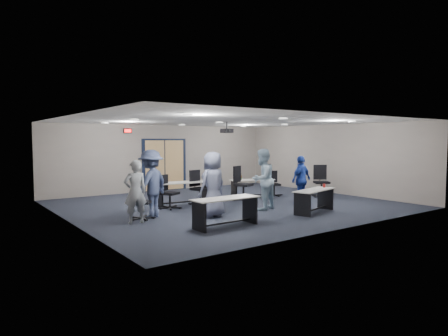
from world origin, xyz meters
TOP-DOWN VIEW (x-y plane):
  - floor at (0.00, 0.00)m, footprint 10.00×10.00m
  - back_wall at (0.00, 4.50)m, footprint 10.00×0.04m
  - front_wall at (0.00, -4.50)m, footprint 10.00×0.04m
  - left_wall at (-5.00, 0.00)m, footprint 0.04×9.00m
  - right_wall at (5.00, 0.00)m, footprint 0.04×9.00m
  - ceiling at (0.00, 0.00)m, footprint 10.00×9.00m
  - double_door at (0.00, 4.46)m, footprint 2.00×0.07m
  - exit_sign at (-1.60, 4.44)m, footprint 0.32×0.07m
  - ceiling_projector at (0.30, 0.50)m, footprint 0.35×0.32m
  - ceiling_can_lights at (0.00, 0.25)m, footprint 6.24×5.74m
  - table_front_left at (-2.08, -2.70)m, footprint 1.75×0.63m
  - table_front_right at (1.12, -2.67)m, footprint 1.73×0.96m
  - table_back_left at (-1.29, 0.69)m, footprint 1.91×0.81m
  - table_back_right at (1.62, 0.74)m, footprint 1.70×0.93m
  - chair_back_a at (-1.97, 0.33)m, footprint 0.89×0.89m
  - chair_back_b at (-0.79, 0.47)m, footprint 0.86×0.86m
  - chair_back_c at (0.90, 0.34)m, footprint 0.99×0.99m
  - chair_back_d at (2.55, 0.56)m, footprint 0.77×0.77m
  - chair_loose_left at (-3.33, -0.69)m, footprint 0.89×0.89m
  - chair_loose_right at (3.79, -0.65)m, footprint 1.02×1.02m
  - person_gray at (-3.69, -1.08)m, footprint 0.63×0.46m
  - person_plaid at (-1.65, -1.52)m, footprint 0.96×0.71m
  - person_lightblue at (0.21, -1.42)m, footprint 1.04×0.91m
  - person_navy at (1.91, -1.40)m, footprint 0.98×0.53m
  - person_back at (-3.02, -0.57)m, footprint 1.36×1.15m

SIDE VIEW (x-z plane):
  - floor at x=0.00m, z-range 0.00..0.00m
  - table_back_right at x=1.62m, z-range 0.00..0.90m
  - table_front_right at x=1.12m, z-range 0.07..0.85m
  - chair_back_d at x=2.55m, z-range 0.00..0.93m
  - table_front_left at x=-2.08m, z-range 0.13..0.83m
  - chair_loose_left at x=-3.33m, z-range 0.00..1.01m
  - table_back_left at x=-1.29m, z-range 0.14..0.89m
  - chair_back_a at x=-1.97m, z-range 0.00..1.03m
  - chair_back_b at x=-0.79m, z-range 0.00..1.11m
  - chair_loose_right at x=3.79m, z-range 0.00..1.17m
  - chair_back_c at x=0.90m, z-range 0.00..1.19m
  - person_navy at x=1.91m, z-range 0.00..1.59m
  - person_gray at x=-3.69m, z-range 0.00..1.59m
  - person_plaid at x=-1.65m, z-range 0.00..1.78m
  - person_lightblue at x=0.21m, z-range 0.00..1.83m
  - person_back at x=-3.02m, z-range 0.00..1.83m
  - double_door at x=0.00m, z-range -0.05..2.15m
  - back_wall at x=0.00m, z-range 0.00..2.70m
  - front_wall at x=0.00m, z-range 0.00..2.70m
  - left_wall at x=-5.00m, z-range 0.00..2.70m
  - right_wall at x=5.00m, z-range 0.00..2.70m
  - ceiling_projector at x=0.30m, z-range 2.22..2.59m
  - exit_sign at x=-1.60m, z-range 2.36..2.54m
  - ceiling_can_lights at x=0.00m, z-range 2.66..2.68m
  - ceiling at x=0.00m, z-range 2.68..2.72m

